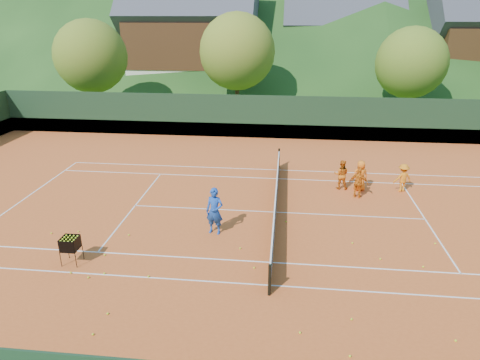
# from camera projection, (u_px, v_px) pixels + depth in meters

# --- Properties ---
(ground) EXTENTS (400.00, 400.00, 0.00)m
(ground) POSITION_uv_depth(u_px,v_px,m) (275.00, 213.00, 18.92)
(ground) COLOR #2F561A
(ground) RESTS_ON ground
(clay_court) EXTENTS (40.00, 24.00, 0.02)m
(clay_court) POSITION_uv_depth(u_px,v_px,m) (275.00, 212.00, 18.91)
(clay_court) COLOR #C2511F
(clay_court) RESTS_ON ground
(coach) EXTENTS (0.77, 0.58, 1.91)m
(coach) POSITION_uv_depth(u_px,v_px,m) (215.00, 211.00, 16.80)
(coach) COLOR #1944A3
(coach) RESTS_ON clay_court
(student_a) EXTENTS (0.80, 0.66, 1.50)m
(student_a) POSITION_uv_depth(u_px,v_px,m) (341.00, 174.00, 21.19)
(student_a) COLOR #CD6212
(student_a) RESTS_ON clay_court
(student_b) EXTENTS (0.94, 0.59, 1.49)m
(student_b) POSITION_uv_depth(u_px,v_px,m) (359.00, 183.00, 20.14)
(student_b) COLOR orange
(student_b) RESTS_ON clay_court
(student_c) EXTENTS (0.81, 0.59, 1.54)m
(student_c) POSITION_uv_depth(u_px,v_px,m) (360.00, 176.00, 20.99)
(student_c) COLOR orange
(student_c) RESTS_ON clay_court
(student_d) EXTENTS (1.03, 0.79, 1.41)m
(student_d) POSITION_uv_depth(u_px,v_px,m) (403.00, 178.00, 20.88)
(student_d) COLOR orange
(student_d) RESTS_ON clay_court
(tennis_ball_0) EXTENTS (0.07, 0.07, 0.07)m
(tennis_ball_0) POSITION_uv_depth(u_px,v_px,m) (254.00, 268.00, 14.73)
(tennis_ball_0) COLOR #BFE926
(tennis_ball_0) RESTS_ON clay_court
(tennis_ball_2) EXTENTS (0.07, 0.07, 0.07)m
(tennis_ball_2) POSITION_uv_depth(u_px,v_px,m) (108.00, 314.00, 12.48)
(tennis_ball_2) COLOR #BFE926
(tennis_ball_2) RESTS_ON clay_court
(tennis_ball_3) EXTENTS (0.07, 0.07, 0.07)m
(tennis_ball_3) POSITION_uv_depth(u_px,v_px,m) (78.00, 231.00, 17.17)
(tennis_ball_3) COLOR #BFE926
(tennis_ball_3) RESTS_ON clay_court
(tennis_ball_4) EXTENTS (0.07, 0.07, 0.07)m
(tennis_ball_4) POSITION_uv_depth(u_px,v_px,m) (352.00, 243.00, 16.31)
(tennis_ball_4) COLOR #BFE926
(tennis_ball_4) RESTS_ON clay_court
(tennis_ball_5) EXTENTS (0.07, 0.07, 0.07)m
(tennis_ball_5) POSITION_uv_depth(u_px,v_px,m) (350.00, 356.00, 10.94)
(tennis_ball_5) COLOR #BFE926
(tennis_ball_5) RESTS_ON clay_court
(tennis_ball_6) EXTENTS (0.07, 0.07, 0.07)m
(tennis_ball_6) POSITION_uv_depth(u_px,v_px,m) (148.00, 276.00, 14.24)
(tennis_ball_6) COLOR #BFE926
(tennis_ball_6) RESTS_ON clay_court
(tennis_ball_7) EXTENTS (0.07, 0.07, 0.07)m
(tennis_ball_7) POSITION_uv_depth(u_px,v_px,m) (423.00, 267.00, 14.78)
(tennis_ball_7) COLOR #BFE926
(tennis_ball_7) RESTS_ON clay_court
(tennis_ball_8) EXTENTS (0.07, 0.07, 0.07)m
(tennis_ball_8) POSITION_uv_depth(u_px,v_px,m) (71.00, 273.00, 14.44)
(tennis_ball_8) COLOR #BFE926
(tennis_ball_8) RESTS_ON clay_court
(tennis_ball_9) EXTENTS (0.07, 0.07, 0.07)m
(tennis_ball_9) POSITION_uv_depth(u_px,v_px,m) (51.00, 233.00, 17.04)
(tennis_ball_9) COLOR #BFE926
(tennis_ball_9) RESTS_ON clay_court
(tennis_ball_10) EXTENTS (0.07, 0.07, 0.07)m
(tennis_ball_10) POSITION_uv_depth(u_px,v_px,m) (456.00, 341.00, 11.45)
(tennis_ball_10) COLOR #BFE926
(tennis_ball_10) RESTS_ON clay_court
(tennis_ball_11) EXTENTS (0.07, 0.07, 0.07)m
(tennis_ball_11) POSITION_uv_depth(u_px,v_px,m) (380.00, 259.00, 15.26)
(tennis_ball_11) COLOR #BFE926
(tennis_ball_11) RESTS_ON clay_court
(tennis_ball_12) EXTENTS (0.07, 0.07, 0.07)m
(tennis_ball_12) POSITION_uv_depth(u_px,v_px,m) (88.00, 277.00, 14.19)
(tennis_ball_12) COLOR #BFE926
(tennis_ball_12) RESTS_ON clay_court
(tennis_ball_14) EXTENTS (0.07, 0.07, 0.07)m
(tennis_ball_14) POSITION_uv_depth(u_px,v_px,m) (352.00, 319.00, 12.25)
(tennis_ball_14) COLOR #BFE926
(tennis_ball_14) RESTS_ON clay_court
(tennis_ball_15) EXTENTS (0.07, 0.07, 0.07)m
(tennis_ball_15) POSITION_uv_depth(u_px,v_px,m) (129.00, 235.00, 16.90)
(tennis_ball_15) COLOR #BFE926
(tennis_ball_15) RESTS_ON clay_court
(tennis_ball_16) EXTENTS (0.07, 0.07, 0.07)m
(tennis_ball_16) POSITION_uv_depth(u_px,v_px,m) (286.00, 222.00, 17.99)
(tennis_ball_16) COLOR #BFE926
(tennis_ball_16) RESTS_ON clay_court
(tennis_ball_17) EXTENTS (0.07, 0.07, 0.07)m
(tennis_ball_17) POSITION_uv_depth(u_px,v_px,m) (93.00, 334.00, 11.68)
(tennis_ball_17) COLOR #BFE926
(tennis_ball_17) RESTS_ON clay_court
(tennis_ball_18) EXTENTS (0.07, 0.07, 0.07)m
(tennis_ball_18) POSITION_uv_depth(u_px,v_px,m) (435.00, 243.00, 16.28)
(tennis_ball_18) COLOR #BFE926
(tennis_ball_18) RESTS_ON clay_court
(tennis_ball_20) EXTENTS (0.07, 0.07, 0.07)m
(tennis_ball_20) POSITION_uv_depth(u_px,v_px,m) (105.00, 255.00, 15.51)
(tennis_ball_20) COLOR #BFE926
(tennis_ball_20) RESTS_ON clay_court
(tennis_ball_21) EXTENTS (0.07, 0.07, 0.07)m
(tennis_ball_21) POSITION_uv_depth(u_px,v_px,m) (104.00, 273.00, 14.41)
(tennis_ball_21) COLOR #BFE926
(tennis_ball_21) RESTS_ON clay_court
(tennis_ball_22) EXTENTS (0.07, 0.07, 0.07)m
(tennis_ball_22) POSITION_uv_depth(u_px,v_px,m) (240.00, 248.00, 15.94)
(tennis_ball_22) COLOR #BFE926
(tennis_ball_22) RESTS_ON clay_court
(tennis_ball_23) EXTENTS (0.07, 0.07, 0.07)m
(tennis_ball_23) POSITION_uv_depth(u_px,v_px,m) (300.00, 333.00, 11.74)
(tennis_ball_23) COLOR #BFE926
(tennis_ball_23) RESTS_ON clay_court
(court_lines) EXTENTS (23.83, 11.03, 0.00)m
(court_lines) POSITION_uv_depth(u_px,v_px,m) (275.00, 212.00, 18.91)
(court_lines) COLOR white
(court_lines) RESTS_ON clay_court
(tennis_net) EXTENTS (0.10, 12.07, 1.10)m
(tennis_net) POSITION_uv_depth(u_px,v_px,m) (276.00, 202.00, 18.73)
(tennis_net) COLOR black
(tennis_net) RESTS_ON clay_court
(perimeter_fence) EXTENTS (40.40, 24.24, 3.00)m
(perimeter_fence) POSITION_uv_depth(u_px,v_px,m) (276.00, 186.00, 18.45)
(perimeter_fence) COLOR black
(perimeter_fence) RESTS_ON clay_court
(ball_hopper) EXTENTS (0.57, 0.57, 1.00)m
(ball_hopper) POSITION_uv_depth(u_px,v_px,m) (70.00, 244.00, 14.82)
(ball_hopper) COLOR black
(ball_hopper) RESTS_ON clay_court
(chalet_left) EXTENTS (13.80, 9.93, 12.92)m
(chalet_left) POSITION_uv_depth(u_px,v_px,m) (192.00, 39.00, 45.63)
(chalet_left) COLOR beige
(chalet_left) RESTS_ON ground
(chalet_mid) EXTENTS (12.65, 8.82, 11.45)m
(chalet_mid) POSITION_uv_depth(u_px,v_px,m) (340.00, 44.00, 47.96)
(chalet_mid) COLOR beige
(chalet_mid) RESTS_ON ground
(tree_a) EXTENTS (6.00, 6.00, 7.88)m
(tree_a) POSITION_uv_depth(u_px,v_px,m) (91.00, 56.00, 35.41)
(tree_a) COLOR #412B1A
(tree_a) RESTS_ON ground
(tree_b) EXTENTS (6.40, 6.40, 8.40)m
(tree_b) POSITION_uv_depth(u_px,v_px,m) (237.00, 52.00, 35.93)
(tree_b) COLOR #3E2519
(tree_b) RESTS_ON ground
(tree_c) EXTENTS (5.60, 5.60, 7.35)m
(tree_c) POSITION_uv_depth(u_px,v_px,m) (411.00, 63.00, 33.83)
(tree_c) COLOR #3C2518
(tree_c) RESTS_ON ground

